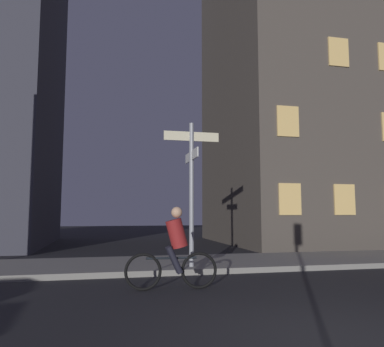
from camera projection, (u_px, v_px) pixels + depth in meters
ground_plane at (348, 347)px, 4.24m from camera, size 80.00×80.00×0.00m
sidewalk_kerb at (201, 263)px, 10.74m from camera, size 40.00×3.12×0.14m
signpost at (192, 180)px, 9.81m from camera, size 1.46×1.40×3.68m
cyclist at (174, 251)px, 7.47m from camera, size 1.82×0.34×1.61m
building_right_block at (307, 70)px, 20.16m from camera, size 9.29×8.94×17.99m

